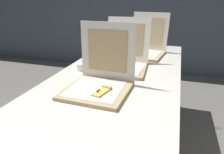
# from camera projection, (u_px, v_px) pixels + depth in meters

# --- Properties ---
(table) EXTENTS (0.92, 2.32, 0.75)m
(table) POSITION_uv_depth(u_px,v_px,m) (116.00, 82.00, 1.57)
(table) COLOR silver
(table) RESTS_ON ground
(pizza_box_front) EXTENTS (0.40, 0.41, 0.41)m
(pizza_box_front) POSITION_uv_depth(u_px,v_px,m) (99.00, 81.00, 1.31)
(pizza_box_front) COLOR tan
(pizza_box_front) RESTS_ON table
(pizza_box_middle) EXTENTS (0.42, 0.53, 0.39)m
(pizza_box_middle) POSITION_uv_depth(u_px,v_px,m) (123.00, 61.00, 1.71)
(pizza_box_middle) COLOR tan
(pizza_box_middle) RESTS_ON table
(pizza_box_back) EXTENTS (0.44, 0.50, 0.40)m
(pizza_box_back) POSITION_uv_depth(u_px,v_px,m) (144.00, 49.00, 2.11)
(pizza_box_back) COLOR tan
(pizza_box_back) RESTS_ON table
(cup_white_far) EXTENTS (0.05, 0.05, 0.06)m
(cup_white_far) POSITION_uv_depth(u_px,v_px,m) (107.00, 56.00, 1.96)
(cup_white_far) COLOR white
(cup_white_far) RESTS_ON table
(cup_white_mid) EXTENTS (0.05, 0.05, 0.06)m
(cup_white_mid) POSITION_uv_depth(u_px,v_px,m) (81.00, 67.00, 1.66)
(cup_white_mid) COLOR white
(cup_white_mid) RESTS_ON table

